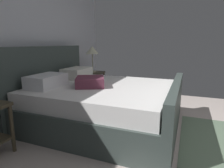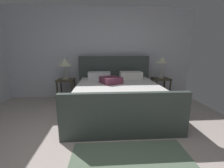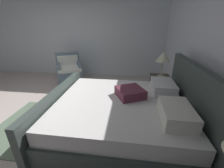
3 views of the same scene
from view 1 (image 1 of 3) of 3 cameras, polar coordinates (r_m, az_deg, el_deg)
The scene contains 5 objects.
wall_back at distance 3.32m, azimuth -26.94°, elevation 11.00°, with size 5.30×0.12×2.52m, color silver.
bed at distance 3.00m, azimuth -3.49°, elevation -5.37°, with size 1.96×2.21×1.19m.
nightstand_right at distance 4.45m, azimuth -5.67°, elevation 1.08°, with size 0.44×0.44×0.60m.
table_lamp_right at distance 4.37m, azimuth -5.85°, elevation 9.76°, with size 0.29×0.29×0.58m.
area_rug at distance 2.93m, azimuth 30.28°, elevation -14.73°, with size 1.51×1.06×0.01m, color #5A6D58.
Camera 1 is at (-2.24, 0.76, 1.25)m, focal length 30.90 mm.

